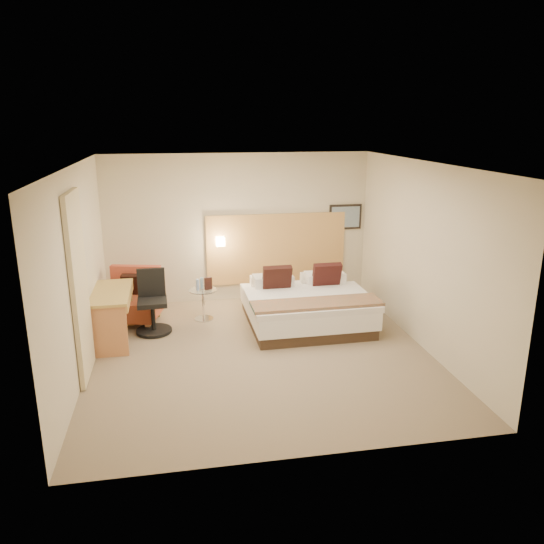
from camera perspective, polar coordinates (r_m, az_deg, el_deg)
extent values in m
cube|color=#7A6852|center=(7.77, -1.19, -8.81)|extent=(4.80, 5.00, 0.02)
cube|color=white|center=(7.07, -1.32, 11.61)|extent=(4.80, 5.00, 0.02)
cube|color=beige|center=(9.73, -3.63, 4.72)|extent=(4.80, 0.02, 2.70)
cube|color=beige|center=(4.97, 3.41, -6.57)|extent=(4.80, 0.02, 2.70)
cube|color=beige|center=(7.33, -20.19, -0.04)|extent=(0.02, 5.00, 2.70)
cube|color=beige|center=(8.03, 15.98, 1.69)|extent=(0.02, 5.00, 2.70)
cube|color=tan|center=(9.88, 0.48, 2.56)|extent=(2.60, 0.04, 1.30)
cube|color=black|center=(10.10, 7.89, 5.90)|extent=(0.62, 0.03, 0.47)
cube|color=slate|center=(10.08, 7.92, 5.88)|extent=(0.54, 0.01, 0.39)
cylinder|color=silver|center=(9.65, -5.61, 3.37)|extent=(0.02, 0.12, 0.02)
cube|color=#F8E6C1|center=(9.59, -5.58, 3.29)|extent=(0.15, 0.15, 0.15)
cube|color=beige|center=(7.12, -20.01, -1.57)|extent=(0.06, 0.90, 2.42)
cylinder|color=#97B6E9|center=(8.88, -8.00, -1.37)|extent=(0.07, 0.07, 0.19)
cylinder|color=#94CDE4|center=(8.96, -7.57, -1.19)|extent=(0.07, 0.07, 0.19)
cube|color=black|center=(8.90, -6.88, -1.23)|extent=(0.13, 0.09, 0.21)
cube|color=#39281C|center=(8.84, 3.61, -5.01)|extent=(1.87, 1.87, 0.17)
cube|color=white|center=(8.76, 3.64, -3.62)|extent=(1.93, 1.93, 0.29)
cube|color=white|center=(8.45, 4.12, -3.00)|extent=(1.98, 1.40, 0.10)
cube|color=white|center=(9.24, -0.19, -1.03)|extent=(0.67, 0.37, 0.17)
cube|color=silver|center=(9.45, 5.24, -0.71)|extent=(0.67, 0.37, 0.17)
cube|color=silver|center=(8.98, 0.11, -0.91)|extent=(0.67, 0.37, 0.17)
cube|color=white|center=(9.19, 5.69, -0.58)|extent=(0.67, 0.37, 0.17)
cube|color=black|center=(8.78, 0.54, -0.78)|extent=(0.48, 0.26, 0.49)
cube|color=black|center=(8.99, 5.88, -0.46)|extent=(0.48, 0.26, 0.49)
cube|color=orange|center=(8.08, 4.84, -3.38)|extent=(2.00, 0.55, 0.05)
cube|color=tan|center=(9.03, -17.33, -5.49)|extent=(0.10, 0.10, 0.11)
cube|color=tan|center=(8.82, -13.18, -5.70)|extent=(0.10, 0.10, 0.11)
cube|color=tan|center=(9.55, -16.10, -4.20)|extent=(0.10, 0.10, 0.11)
cube|color=#988147|center=(9.35, -12.17, -4.36)|extent=(0.10, 0.10, 0.11)
cube|color=#AD4B2E|center=(9.11, -14.80, -3.68)|extent=(1.00, 0.92, 0.32)
cube|color=#B44630|center=(9.26, -14.39, -0.75)|extent=(0.85, 0.33, 0.48)
cube|color=black|center=(9.18, -14.57, -1.41)|extent=(0.44, 0.29, 0.42)
cylinder|color=silver|center=(9.10, -7.34, -4.99)|extent=(0.41, 0.41, 0.02)
cylinder|color=white|center=(9.01, -7.40, -3.48)|extent=(0.05, 0.05, 0.49)
cylinder|color=white|center=(8.93, -7.46, -1.93)|extent=(0.61, 0.61, 0.01)
cube|color=#B39346|center=(8.28, -17.01, -2.13)|extent=(0.59, 1.27, 0.04)
cube|color=#C37C4C|center=(7.86, -17.21, -6.22)|extent=(0.53, 0.04, 0.75)
cube|color=tan|center=(8.96, -16.42, -3.38)|extent=(0.53, 0.04, 0.75)
cube|color=tan|center=(8.30, -16.60, -2.67)|extent=(0.48, 1.19, 0.11)
cylinder|color=black|center=(8.68, -12.56, -6.16)|extent=(0.58, 0.58, 0.04)
cylinder|color=black|center=(8.59, -12.66, -4.70)|extent=(0.07, 0.07, 0.43)
cube|color=black|center=(8.51, -12.76, -3.20)|extent=(0.47, 0.47, 0.08)
cube|color=black|center=(8.62, -12.86, -1.07)|extent=(0.43, 0.07, 0.45)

